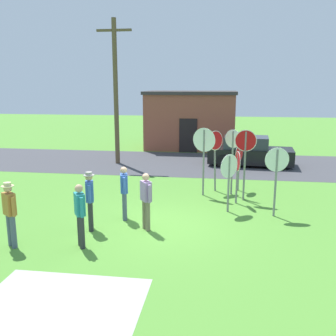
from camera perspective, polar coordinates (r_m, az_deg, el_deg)
name	(u,v)px	position (r m, az deg, el deg)	size (l,w,h in m)	color
ground_plane	(155,225)	(11.66, -1.97, -8.50)	(80.00, 80.00, 0.00)	#518E33
street_asphalt	(185,163)	(20.46, 2.51, 0.72)	(60.00, 6.40, 0.01)	#424247
concrete_path	(60,304)	(8.09, -15.86, -19.07)	(3.20, 2.40, 0.01)	#ADAAA3
building_background	(191,120)	(25.39, 3.45, 7.25)	(5.87, 3.99, 3.72)	brown
utility_pole	(116,90)	(20.25, -7.84, 11.55)	(1.80, 0.24, 7.41)	brown
parked_car_on_street	(249,152)	(20.31, 12.09, 2.33)	(4.43, 2.28, 1.51)	black
stop_sign_leaning_left	(245,152)	(13.89, 11.50, 2.31)	(0.78, 0.11, 2.59)	slate
stop_sign_far_back	(239,159)	(15.25, 10.60, 1.28)	(0.32, 0.65, 1.88)	slate
stop_sign_low_front	(237,168)	(13.56, 10.36, -0.07)	(0.17, 0.69, 1.89)	slate
stop_sign_tallest	(215,150)	(15.01, 7.09, 2.69)	(0.58, 0.57, 2.40)	slate
stop_sign_rear_right	(276,170)	(12.44, 15.93, -0.24)	(0.76, 0.16, 2.24)	slate
stop_sign_nearest	(229,173)	(12.59, 9.11, -0.73)	(0.55, 0.59, 1.95)	slate
stop_sign_rear_left	(233,151)	(14.57, 9.67, 2.51)	(0.59, 0.39, 2.51)	slate
stop_sign_leaning_right	(204,149)	(14.30, 5.40, 2.89)	(0.84, 0.33, 2.59)	slate
person_on_left	(90,197)	(11.18, -11.64, -4.35)	(0.32, 0.55, 1.74)	#2D2D33
person_in_blue	(10,211)	(10.65, -22.63, -5.94)	(0.48, 0.39, 1.74)	#4C5670
person_near_signs	(146,198)	(11.01, -3.31, -4.56)	(0.39, 0.48, 1.69)	#7A6B56
person_in_dark_shirt	(80,212)	(10.09, -13.05, -6.48)	(0.38, 0.49, 1.69)	#2D2D33
person_with_sunhat	(124,190)	(11.91, -6.59, -3.30)	(0.31, 0.55, 1.69)	#4C5670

